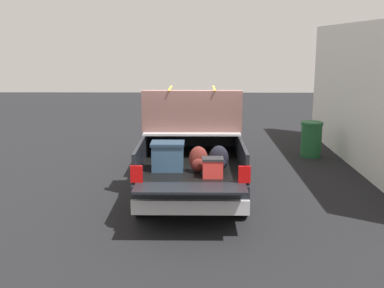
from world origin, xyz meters
name	(u,v)px	position (x,y,z in m)	size (l,w,h in m)	color
ground_plane	(192,187)	(0.00, 0.00, 0.00)	(40.00, 40.00, 0.00)	black
pickup_truck	(192,141)	(0.35, 0.00, 0.96)	(6.05, 2.06, 2.23)	black
building_facade	(364,96)	(1.80, -4.26, 1.81)	(8.85, 0.36, 3.63)	white
trash_can	(311,139)	(2.88, -3.27, 0.50)	(0.60, 0.60, 0.98)	#1E592D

